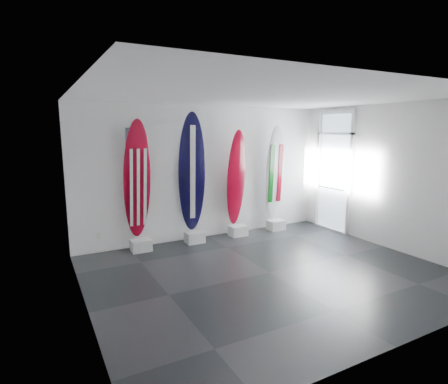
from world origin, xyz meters
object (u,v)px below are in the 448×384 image
surfboard_swiss (236,178)px  surfboard_italy (275,173)px  surfboard_navy (192,173)px  surfboard_usa (137,180)px

surfboard_swiss → surfboard_italy: 1.10m
surfboard_navy → surfboard_swiss: bearing=11.4°
surfboard_usa → surfboard_swiss: surfboard_usa is taller
surfboard_usa → surfboard_navy: size_ratio=0.94×
surfboard_navy → surfboard_swiss: surfboard_navy is taller
surfboard_swiss → surfboard_navy: bearing=173.8°
surfboard_navy → surfboard_italy: size_ratio=1.12×
surfboard_swiss → surfboard_italy: size_ratio=0.96×
surfboard_usa → surfboard_navy: 1.20m
surfboard_usa → surfboard_navy: surfboard_navy is taller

